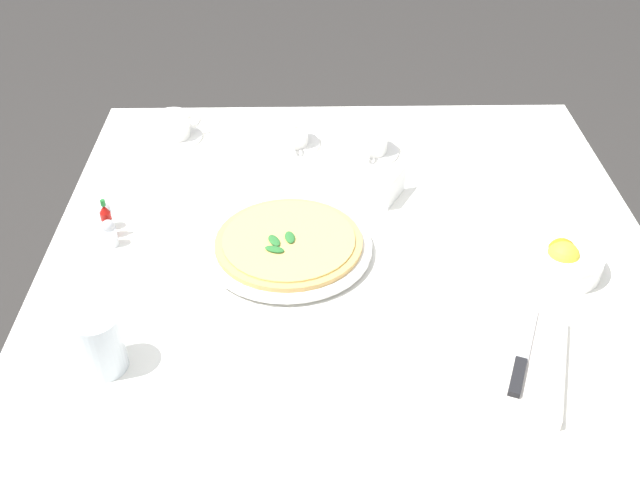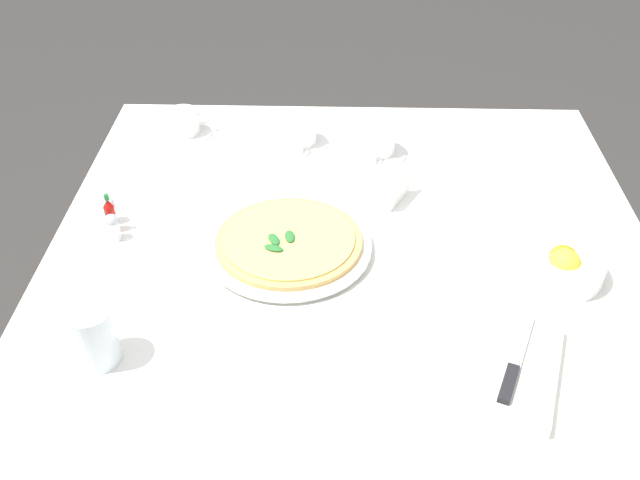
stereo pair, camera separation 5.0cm
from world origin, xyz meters
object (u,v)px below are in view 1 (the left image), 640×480
(pizza_plate, at_px, (289,247))
(hot_sauce_bottle, at_px, (107,222))
(coffee_cup_far_left, at_px, (370,141))
(menu_card, at_px, (396,188))
(citrus_bowl, at_px, (560,258))
(dinner_knife, at_px, (522,354))
(salt_shaker, at_px, (106,217))
(napkin_folded, at_px, (521,362))
(coffee_cup_far_right, at_px, (174,127))
(coffee_cup_right_edge, at_px, (291,133))
(pepper_shaker, at_px, (110,234))
(water_glass_center_back, at_px, (100,346))
(pizza, at_px, (289,241))

(pizza_plate, height_order, hot_sauce_bottle, hot_sauce_bottle)
(coffee_cup_far_left, distance_m, menu_card, 0.19)
(pizza_plate, height_order, citrus_bowl, citrus_bowl)
(dinner_knife, distance_m, salt_shaker, 0.81)
(pizza_plate, distance_m, napkin_folded, 0.47)
(hot_sauce_bottle, xyz_separation_m, menu_card, (0.11, -0.56, -0.00))
(coffee_cup_far_left, distance_m, salt_shaker, 0.60)
(coffee_cup_far_right, distance_m, napkin_folded, 0.97)
(citrus_bowl, xyz_separation_m, salt_shaker, (0.14, 0.84, -0.00))
(salt_shaker, bearing_deg, citrus_bowl, -99.72)
(coffee_cup_right_edge, relative_size, salt_shaker, 2.36)
(coffee_cup_far_right, bearing_deg, pepper_shaker, 171.44)
(napkin_folded, distance_m, salt_shaker, 0.81)
(coffee_cup_far_right, bearing_deg, dinner_knife, -138.77)
(coffee_cup_far_right, xyz_separation_m, citrus_bowl, (-0.50, -0.76, -0.00))
(dinner_knife, height_order, pepper_shaker, pepper_shaker)
(dinner_knife, bearing_deg, coffee_cup_far_right, 63.03)
(hot_sauce_bottle, distance_m, menu_card, 0.57)
(napkin_folded, height_order, hot_sauce_bottle, hot_sauce_bottle)
(coffee_cup_far_left, distance_m, pepper_shaker, 0.61)
(coffee_cup_far_left, height_order, hot_sauce_bottle, hot_sauce_bottle)
(coffee_cup_far_right, xyz_separation_m, pepper_shaker, (-0.41, 0.06, -0.00))
(citrus_bowl, height_order, pepper_shaker, citrus_bowl)
(menu_card, bearing_deg, water_glass_center_back, 161.10)
(coffee_cup_far_right, bearing_deg, napkin_folded, -138.92)
(water_glass_center_back, relative_size, menu_card, 1.26)
(pizza, height_order, napkin_folded, pizza)
(salt_shaker, bearing_deg, pizza_plate, -103.30)
(coffee_cup_right_edge, distance_m, citrus_bowl, 0.67)
(coffee_cup_far_left, bearing_deg, coffee_cup_right_edge, 77.81)
(menu_card, bearing_deg, coffee_cup_far_left, 40.46)
(pizza_plate, height_order, pizza, pizza)
(pizza_plate, xyz_separation_m, salt_shaker, (0.08, 0.35, 0.01))
(menu_card, bearing_deg, coffee_cup_right_edge, 72.38)
(pizza_plate, xyz_separation_m, water_glass_center_back, (-0.28, 0.28, 0.03))
(coffee_cup_right_edge, relative_size, pepper_shaker, 2.36)
(dinner_knife, relative_size, menu_card, 2.33)
(water_glass_center_back, bearing_deg, napkin_folded, -91.06)
(pizza, bearing_deg, coffee_cup_far_left, -26.25)
(pizza_plate, bearing_deg, coffee_cup_right_edge, 0.05)
(coffee_cup_far_left, distance_m, napkin_folded, 0.68)
(coffee_cup_far_right, distance_m, pepper_shaker, 0.41)
(pizza_plate, xyz_separation_m, dinner_knife, (-0.29, -0.36, 0.01))
(dinner_knife, bearing_deg, coffee_cup_far_left, 37.87)
(menu_card, bearing_deg, hot_sauce_bottle, 130.33)
(hot_sauce_bottle, relative_size, menu_card, 1.03)
(pepper_shaker, height_order, menu_card, menu_card)
(pizza, xyz_separation_m, napkin_folded, (-0.29, -0.36, -0.01))
(water_glass_center_back, bearing_deg, menu_card, -47.75)
(pizza_plate, bearing_deg, pepper_shaker, 85.26)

